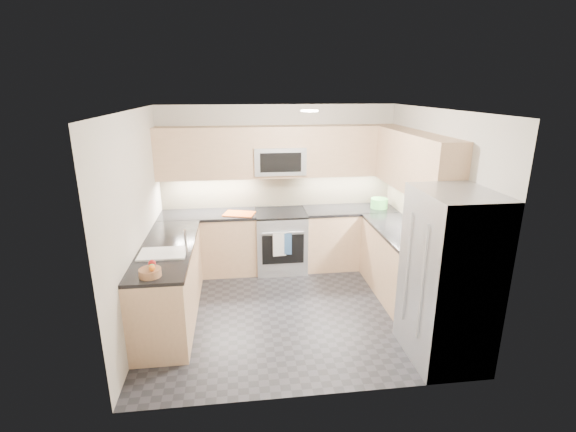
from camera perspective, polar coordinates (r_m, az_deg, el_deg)
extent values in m
cube|color=black|center=(5.53, 0.46, -12.55)|extent=(3.60, 3.20, 0.00)
cube|color=beige|center=(4.80, 0.53, 14.30)|extent=(3.60, 3.20, 0.02)
cube|color=#BEB5A6|center=(6.56, -1.36, 4.05)|extent=(3.60, 0.02, 2.50)
cube|color=#BEB5A6|center=(3.55, 3.95, -7.74)|extent=(3.60, 0.02, 2.50)
cube|color=#BEB5A6|center=(5.12, -19.91, -0.82)|extent=(0.02, 3.20, 2.50)
cube|color=#BEB5A6|center=(5.55, 19.26, 0.61)|extent=(0.02, 3.20, 2.50)
cube|color=tan|center=(6.49, -10.67, -3.79)|extent=(1.42, 0.60, 0.90)
cube|color=tan|center=(6.70, 8.28, -2.99)|extent=(1.42, 0.60, 0.90)
cube|color=tan|center=(5.82, 15.17, -6.63)|extent=(0.60, 1.70, 0.90)
cube|color=tan|center=(5.35, -15.87, -8.89)|extent=(0.60, 2.00, 0.90)
cube|color=black|center=(6.34, -10.91, 0.18)|extent=(1.42, 0.63, 0.04)
cube|color=black|center=(6.55, 8.46, 0.87)|extent=(1.42, 0.63, 0.04)
cube|color=black|center=(5.65, 15.54, -2.26)|extent=(0.63, 1.70, 0.04)
cube|color=black|center=(5.16, -16.29, -4.19)|extent=(0.63, 2.00, 0.04)
cube|color=tan|center=(6.28, -1.23, 8.80)|extent=(3.60, 0.35, 0.75)
cube|color=tan|center=(5.59, 16.99, 7.01)|extent=(0.35, 1.95, 0.75)
cube|color=tan|center=(6.57, -1.35, 3.57)|extent=(3.60, 0.01, 0.51)
cube|color=tan|center=(5.95, 17.30, 1.33)|extent=(0.01, 2.30, 0.51)
cube|color=#A7AAAF|center=(6.48, -1.02, -3.47)|extent=(0.76, 0.65, 0.91)
cube|color=black|center=(6.33, -1.04, 0.43)|extent=(0.76, 0.65, 0.03)
cube|color=black|center=(6.18, -0.69, -4.58)|extent=(0.62, 0.02, 0.45)
cylinder|color=#B2B5BA|center=(6.06, -0.68, -2.28)|extent=(0.60, 0.02, 0.02)
cube|color=#A1A5A9|center=(6.27, -1.20, 7.64)|extent=(0.76, 0.40, 0.40)
cube|color=black|center=(6.07, -1.00, 7.32)|extent=(0.60, 0.01, 0.28)
cube|color=#A0A3A8|center=(4.56, 21.11, -7.90)|extent=(0.70, 0.90, 1.80)
cylinder|color=#B2B5BA|center=(4.23, 17.83, -8.77)|extent=(0.02, 0.02, 1.20)
cylinder|color=#B2B5BA|center=(4.53, 15.96, -6.84)|extent=(0.02, 0.02, 1.20)
cube|color=white|center=(4.95, -16.68, -5.67)|extent=(0.52, 0.38, 0.16)
cylinder|color=silver|center=(4.84, -13.85, -3.42)|extent=(0.03, 0.03, 0.28)
cylinder|color=#4EAE4A|center=(6.64, 12.36, 1.72)|extent=(0.29, 0.29, 0.15)
cube|color=#C94B12|center=(6.22, -6.69, 0.30)|extent=(0.51, 0.42, 0.01)
cylinder|color=#A06E4A|center=(4.40, -18.34, -7.36)|extent=(0.26, 0.26, 0.08)
sphere|color=#AE1413|center=(4.42, -18.11, -6.17)|extent=(0.07, 0.07, 0.07)
sphere|color=#52BF52|center=(4.33, -18.13, -6.64)|extent=(0.06, 0.06, 0.06)
cube|color=white|center=(6.10, -1.17, -3.87)|extent=(0.20, 0.03, 0.37)
cube|color=#365E95|center=(6.11, -0.31, -3.84)|extent=(0.17, 0.05, 0.32)
sphere|color=orange|center=(4.31, -18.10, -6.78)|extent=(0.06, 0.06, 0.06)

